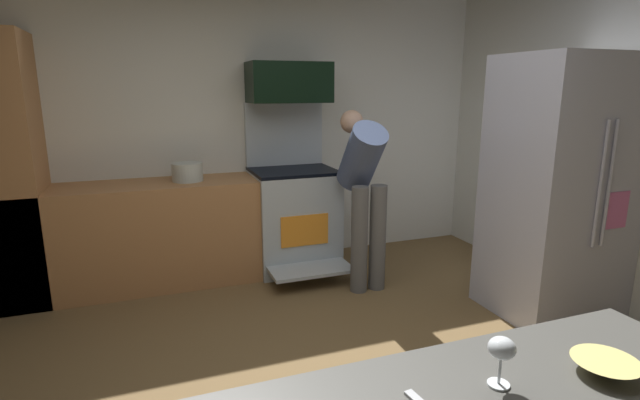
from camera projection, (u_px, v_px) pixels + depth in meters
name	position (u px, v px, depth m)	size (l,w,h in m)	color
ground_plane	(322.00, 394.00, 2.73)	(5.20, 4.80, 0.02)	brown
wall_back	(236.00, 130.00, 4.56)	(5.20, 0.12, 2.60)	silver
lower_cabinet_run	(144.00, 235.00, 4.13)	(2.40, 0.60, 0.90)	#AA7345
oven_range	(294.00, 215.00, 4.55)	(0.76, 0.98, 1.55)	#AEBAC1
microwave	(289.00, 82.00, 4.36)	(0.74, 0.38, 0.36)	black
refrigerator	(559.00, 188.00, 3.56)	(0.89, 0.75, 1.92)	#B2B5C8
person_cook	(363.00, 185.00, 4.03)	(0.31, 0.60, 1.50)	#5A5A5A
mixing_bowl_large	(605.00, 367.00, 1.35)	(0.18, 0.18, 0.04)	#DDCD73
wine_glass_near	(502.00, 351.00, 1.28)	(0.07, 0.07, 0.14)	silver
stock_pot	(187.00, 172.00, 4.14)	(0.26, 0.26, 0.16)	#B6BFB7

